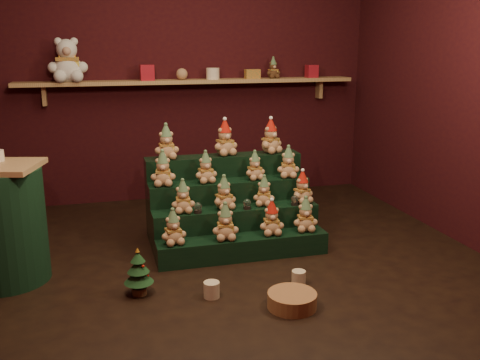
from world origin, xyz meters
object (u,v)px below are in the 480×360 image
object	(u,v)px
mini_christmas_tree	(138,272)
white_bear	(67,54)
snow_globe_c	(295,200)
side_table	(2,224)
snow_globe_a	(198,208)
riser_tier_front	(243,247)
snow_globe_b	(247,204)
mug_left	(212,290)
mug_right	(299,278)
brown_bear	(273,68)
wicker_basket	(292,300)

from	to	relation	value
mini_christmas_tree	white_bear	world-z (taller)	white_bear
snow_globe_c	white_bear	xyz separation A→B (m)	(-1.82, 1.60, 1.19)
side_table	snow_globe_a	bearing A→B (deg)	19.49
riser_tier_front	mini_christmas_tree	distance (m)	0.98
snow_globe_a	white_bear	size ratio (longest dim) A/B	0.17
snow_globe_b	mug_left	world-z (taller)	snow_globe_b
riser_tier_front	mug_right	size ratio (longest dim) A/B	13.72
snow_globe_a	brown_bear	size ratio (longest dim) A/B	0.40
mug_right	wicker_basket	xyz separation A→B (m)	(-0.17, -0.32, 0.00)
snow_globe_c	white_bear	bearing A→B (deg)	138.58
white_bear	brown_bear	distance (m)	2.15
snow_globe_b	mug_left	bearing A→B (deg)	-121.41
snow_globe_c	brown_bear	size ratio (longest dim) A/B	0.39
side_table	mini_christmas_tree	xyz separation A→B (m)	(0.91, -0.50, -0.26)
snow_globe_b	brown_bear	distance (m)	2.05
mug_left	white_bear	size ratio (longest dim) A/B	0.21
snow_globe_b	mug_right	world-z (taller)	snow_globe_b
snow_globe_c	brown_bear	bearing A→B (deg)	78.29
riser_tier_front	brown_bear	size ratio (longest dim) A/B	6.31
mug_left	brown_bear	xyz separation A→B (m)	(1.23, 2.38, 1.38)
mug_right	side_table	bearing A→B (deg)	162.73
snow_globe_a	mini_christmas_tree	world-z (taller)	snow_globe_a
snow_globe_a	mug_right	size ratio (longest dim) A/B	0.88
snow_globe_c	wicker_basket	distance (m)	1.19
mini_christmas_tree	mug_left	size ratio (longest dim) A/B	3.13
snow_globe_a	riser_tier_front	bearing A→B (deg)	-25.53
snow_globe_b	wicker_basket	size ratio (longest dim) A/B	0.27
side_table	riser_tier_front	bearing A→B (deg)	13.56
riser_tier_front	snow_globe_a	distance (m)	0.49
snow_globe_a	snow_globe_c	size ratio (longest dim) A/B	1.03
snow_globe_b	snow_globe_c	size ratio (longest dim) A/B	1.00
snow_globe_a	mug_right	xyz separation A→B (m)	(0.59, -0.74, -0.35)
white_bear	mug_left	bearing A→B (deg)	-69.99
mug_left	brown_bear	size ratio (longest dim) A/B	0.50
riser_tier_front	mug_left	xyz separation A→B (m)	(-0.39, -0.62, -0.03)
mini_christmas_tree	mug_right	xyz separation A→B (m)	(1.13, -0.14, -0.12)
riser_tier_front	mini_christmas_tree	world-z (taller)	mini_christmas_tree
mug_left	wicker_basket	distance (m)	0.56
riser_tier_front	snow_globe_a	xyz separation A→B (m)	(-0.33, 0.16, 0.32)
snow_globe_c	white_bear	distance (m)	2.70
mug_left	wicker_basket	bearing A→B (deg)	-30.45
riser_tier_front	side_table	xyz separation A→B (m)	(-1.78, 0.05, 0.34)
snow_globe_c	side_table	xyz separation A→B (m)	(-2.28, -0.11, 0.03)
mini_christmas_tree	white_bear	xyz separation A→B (m)	(-0.45, 2.21, 1.42)
mini_christmas_tree	mug_left	xyz separation A→B (m)	(0.48, -0.17, -0.11)
side_table	brown_bear	bearing A→B (deg)	48.41
snow_globe_a	mug_right	distance (m)	1.01
side_table	mug_right	distance (m)	2.17
riser_tier_front	brown_bear	distance (m)	2.37
snow_globe_c	mini_christmas_tree	distance (m)	1.52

